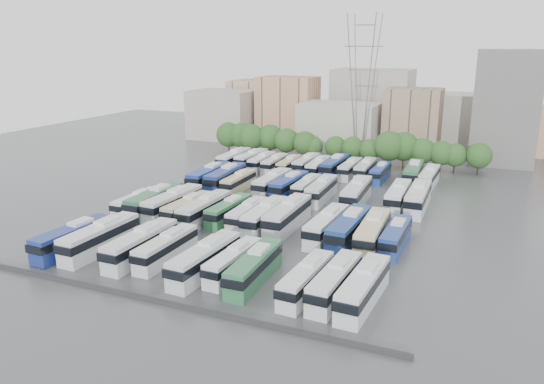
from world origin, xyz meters
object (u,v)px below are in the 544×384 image
at_px(bus_r0_s11, 306,279).
at_px(bus_r2_s13, 418,198).
at_px(bus_r1_s7, 265,216).
at_px(bus_r2_s8, 321,190).
at_px(electricity_pylon, 362,81).
at_px(bus_r1_s13, 396,236).
at_px(bus_r3_s4, 289,165).
at_px(bus_r1_s3, 188,208).
at_px(bus_r1_s11, 349,228).
at_px(bus_r0_s1, 73,238).
at_px(bus_r0_s5, 166,248).
at_px(bus_r0_s9, 254,267).
at_px(bus_r0_s8, 233,261).
at_px(bus_r2_s1, 209,176).
at_px(bus_r3_s9, 365,169).
at_px(bus_r0_s12, 335,281).
at_px(bus_r1_s5, 229,210).
at_px(bus_r1_s1, 155,201).
at_px(bus_r3_s13, 429,177).
at_px(bus_r2_s7, 306,187).
at_px(bus_r1_s10, 327,225).
at_px(bus_r3_s0, 234,159).
at_px(bus_r2_s2, 226,177).
at_px(bus_r2_s3, 239,182).
at_px(bus_r3_s8, 350,168).
at_px(bus_r1_s0, 137,202).
at_px(bus_r2_s5, 273,183).
at_px(bus_r3_s3, 275,163).
at_px(bus_r0_s13, 363,287).
at_px(bus_r0_s4, 141,244).
at_px(bus_r1_s4, 205,209).
at_px(bus_r1_s12, 373,232).
at_px(bus_r3_s1, 251,159).
at_px(bus_r1_s8, 288,215).
at_px(bus_r2_s10, 356,193).
at_px(bus_r0_s2, 100,237).
at_px(bus_r3_s2, 262,162).
at_px(bus_r3_s7, 335,166).
at_px(bus_r2_s6, 289,185).
at_px(bus_r3_s6, 318,167).

xyz_separation_m(bus_r0_s11, bus_r2_s13, (6.82, 36.93, 0.32)).
distance_m(bus_r1_s7, bus_r2_s8, 17.88).
bearing_deg(bus_r0_s11, electricity_pylon, 102.40).
distance_m(bus_r1_s13, bus_r3_s4, 46.57).
relative_size(bus_r1_s3, bus_r1_s11, 0.85).
relative_size(bus_r0_s1, bus_r0_s5, 1.09).
xyz_separation_m(electricity_pylon, bus_r0_s9, (6.20, -73.99, -16.77)).
relative_size(bus_r0_s8, bus_r2_s1, 0.81).
bearing_deg(bus_r3_s9, bus_r2_s1, -144.74).
relative_size(bus_r0_s12, bus_r1_s5, 1.07).
relative_size(bus_r1_s1, bus_r2_s1, 0.99).
bearing_deg(bus_r3_s13, bus_r1_s7, -117.43).
bearing_deg(bus_r3_s4, bus_r2_s7, -59.94).
bearing_deg(bus_r1_s10, bus_r2_s13, 64.25).
xyz_separation_m(bus_r0_s1, bus_r0_s12, (36.37, 1.02, -0.08)).
bearing_deg(bus_r3_s0, bus_r2_s2, -68.49).
distance_m(electricity_pylon, bus_r2_s1, 46.46).
xyz_separation_m(bus_r2_s3, bus_r3_s8, (16.68, 19.21, 0.02)).
bearing_deg(bus_r1_s11, bus_r1_s0, -177.79).
distance_m(bus_r2_s5, bus_r3_s3, 17.94).
height_order(bus_r0_s13, bus_r2_s3, bus_r0_s13).
xyz_separation_m(bus_r2_s3, bus_r3_s3, (0.05, 17.63, -0.04)).
distance_m(bus_r1_s1, bus_r2_s7, 27.72).
bearing_deg(bus_r3_s9, bus_r0_s4, -108.07).
bearing_deg(bus_r1_s4, bus_r2_s1, 118.30).
height_order(bus_r1_s12, bus_r3_s0, bus_r1_s12).
bearing_deg(bus_r0_s1, bus_r3_s1, 92.63).
bearing_deg(bus_r1_s8, bus_r3_s9, 84.55).
distance_m(electricity_pylon, bus_r1_s3, 60.85).
xyz_separation_m(bus_r0_s4, bus_r2_s13, (30.00, 35.94, 0.09)).
bearing_deg(bus_r0_s5, bus_r2_s3, 101.28).
bearing_deg(bus_r2_s10, bus_r2_s1, 176.88).
distance_m(bus_r0_s1, bus_r2_s13, 54.80).
height_order(bus_r0_s2, bus_r3_s1, bus_r0_s2).
relative_size(bus_r0_s1, bus_r1_s0, 1.17).
xyz_separation_m(bus_r0_s4, bus_r1_s12, (26.75, 16.30, 0.05)).
bearing_deg(bus_r2_s1, bus_r3_s4, 58.82).
bearing_deg(bus_r0_s11, bus_r0_s2, -178.88).
relative_size(bus_r3_s2, bus_r3_s3, 1.03).
bearing_deg(bus_r2_s8, bus_r1_s11, -62.89).
bearing_deg(bus_r1_s10, bus_r3_s1, 130.45).
bearing_deg(bus_r3_s1, bus_r0_s13, -51.48).
relative_size(bus_r0_s2, bus_r2_s3, 1.19).
height_order(bus_r2_s8, bus_r3_s7, bus_r3_s7).
relative_size(bus_r0_s1, bus_r1_s4, 0.98).
height_order(electricity_pylon, bus_r0_s11, electricity_pylon).
xyz_separation_m(bus_r0_s11, bus_r2_s6, (-16.42, 36.69, 0.14)).
xyz_separation_m(bus_r1_s13, bus_r3_s7, (-19.84, 37.25, 0.21)).
height_order(bus_r2_s5, bus_r3_s6, bus_r2_s5).
xyz_separation_m(bus_r2_s1, bus_r2_s13, (39.82, 0.94, 0.00)).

